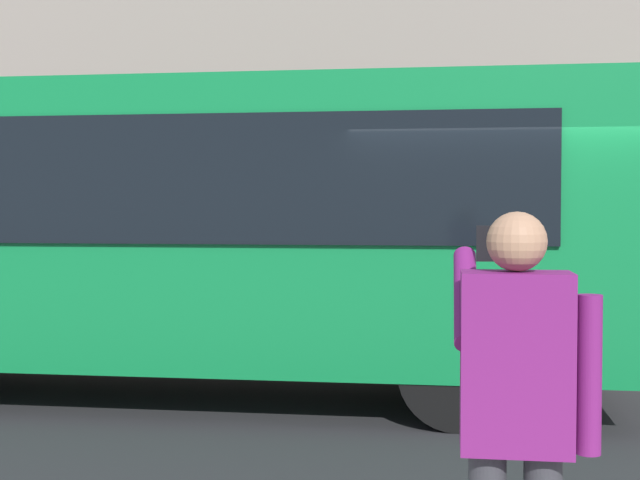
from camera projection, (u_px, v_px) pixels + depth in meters
ground_plane at (494, 408)px, 8.18m from camera, size 60.00×60.00×0.00m
red_bus at (152, 225)px, 8.84m from camera, size 9.05×2.54×3.08m
pedestrian_photographer at (516, 405)px, 3.24m from camera, size 0.53×0.52×1.70m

